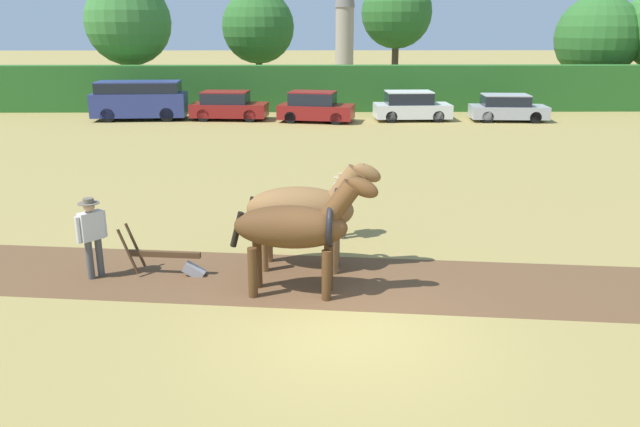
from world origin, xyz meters
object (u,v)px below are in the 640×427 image
Objects in this scene: parked_car_center_right at (507,108)px; plow at (171,260)px; farmer_at_plow at (92,232)px; parked_car_center at (411,107)px; draft_horse_lead_right at (305,209)px; parked_car_center_left at (315,107)px; tree_center at (597,38)px; tree_center_left at (397,13)px; farmer_beside_team at (341,201)px; parked_car_left at (228,106)px; tree_left at (258,27)px; tree_far_left at (128,22)px; parked_van at (139,100)px; draft_horse_lead_left at (297,227)px.

plow is at bearing -118.15° from parked_car_center_right.
farmer_at_plow reaches higher than parked_car_center.
parked_car_center_right is (13.43, 21.40, 0.36)m from plow.
draft_horse_lead_right is 2.97m from plow.
draft_horse_lead_right is at bearing -106.58° from parked_car_center.
draft_horse_lead_right is 4.34m from farmer_at_plow.
tree_center is at bearing 36.20° from parked_car_center_left.
farmer_beside_team is at bearing -99.87° from tree_center_left.
parked_car_left is at bearing -161.91° from tree_center.
farmer_at_plow is 0.40× the size of parked_car_left.
parked_car_left is at bearing -97.85° from tree_left.
parked_car_center_left is 1.02× the size of parked_car_center.
parked_van is at bearing -72.24° from tree_far_left.
plow is at bearing -167.49° from farmer_beside_team.
parked_car_center is at bearing -179.13° from parked_car_center_right.
tree_far_left is 10.26m from parked_car_left.
parked_car_left is (6.80, -6.33, -4.36)m from tree_far_left.
farmer_beside_team is at bearing -65.19° from tree_far_left.
draft_horse_lead_left reaches higher than farmer_at_plow.
farmer_at_plow is at bearing -127.74° from tree_center.
tree_left is 4.07× the size of plow.
plow is (-21.45, -29.56, -3.84)m from tree_center.
parked_van is at bearing 117.80° from draft_horse_lead_left.
tree_far_left is 30.38m from draft_horse_lead_right.
parked_car_center_right reaches higher than plow.
parked_car_center_right is at bearing -58.41° from tree_center_left.
tree_far_left is 1.08× the size of tree_left.
parked_car_center_left is at bearing 120.42° from farmer_at_plow.
tree_center_left is 11.06m from parked_car_center_left.
parked_car_center_right is (21.83, -6.97, -4.42)m from tree_far_left.
tree_center_left is 4.74× the size of farmer_at_plow.
tree_center is 20.43m from parked_car_center_left.
farmer_beside_team is 0.32× the size of parked_van.
parked_car_center_right is at bearing 70.67° from draft_horse_lead_left.
draft_horse_lead_right is at bearing -133.54° from farmer_beside_team.
tree_center_left is 4.53× the size of plow.
parked_van is (-4.88, 22.20, 0.09)m from farmer_at_plow.
tree_left reaches higher than farmer_beside_team.
parked_van reaches higher than parked_car_center_right.
parked_car_center is (-0.08, -7.94, -4.95)m from tree_center_left.
parked_car_center is at bearing 82.41° from draft_horse_lead_left.
draft_horse_lead_right is 22.11m from parked_car_left.
parked_car_left is at bearing -177.87° from parked_car_center_left.
plow is at bearing 166.02° from draft_horse_lead_left.
parked_car_left is at bearing 100.59° from plow.
draft_horse_lead_left reaches higher than parked_car_center_left.
parked_car_center_right is at bearing -134.48° from tree_center.
parked_van is (-27.85, -7.47, -3.09)m from tree_center.
tree_left is 1.74× the size of parked_car_center_right.
parked_car_center is (4.66, 19.33, -0.18)m from farmer_beside_team.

